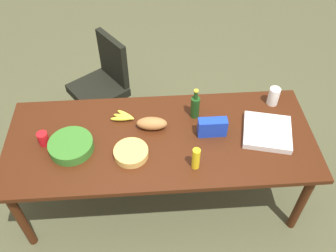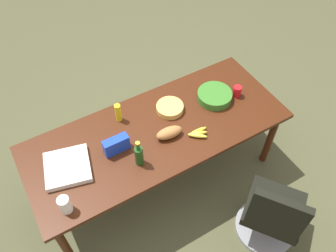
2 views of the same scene
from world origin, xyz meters
name	(u,v)px [view 1 (image 1 of 2)]	position (x,y,z in m)	size (l,w,h in m)	color
ground_plane	(162,194)	(0.00, 0.00, 0.00)	(10.00, 10.00, 0.00)	#4A4B30
conference_table	(160,144)	(0.00, 0.00, 0.71)	(2.37, 0.96, 0.78)	#3E1B0B
office_chair	(103,92)	(0.54, -1.05, 0.36)	(0.67, 0.67, 0.95)	gray
chip_bag_blue	(212,127)	(-0.40, -0.02, 0.86)	(0.22, 0.08, 0.15)	#183ABF
bread_loaf	(152,123)	(0.06, -0.11, 0.83)	(0.24, 0.11, 0.10)	#A76C38
salad_bowl	(71,146)	(0.67, 0.06, 0.82)	(0.33, 0.33, 0.08)	#336F23
chip_bowl	(131,153)	(0.22, 0.15, 0.81)	(0.25, 0.25, 0.06)	#DBAD53
banana_bunch	(123,117)	(0.28, -0.23, 0.81)	(0.20, 0.13, 0.04)	yellow
pizza_box	(267,132)	(-0.83, 0.01, 0.81)	(0.36, 0.36, 0.05)	silver
mayo_jar	(274,96)	(-0.96, -0.33, 0.86)	(0.09, 0.09, 0.16)	white
red_solo_cup	(43,139)	(0.88, -0.01, 0.84)	(0.08, 0.08, 0.11)	red
wine_bottle	(195,106)	(-0.29, -0.22, 0.89)	(0.09, 0.09, 0.27)	#1B4316
mustard_bottle	(196,159)	(-0.24, 0.29, 0.87)	(0.06, 0.06, 0.18)	yellow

